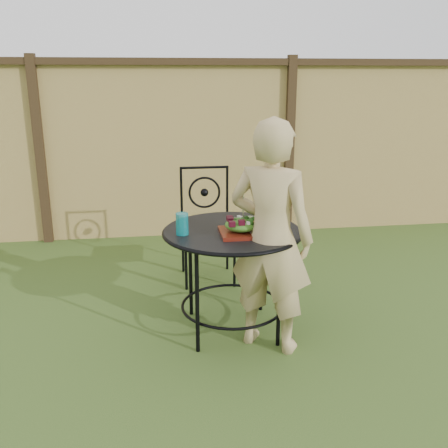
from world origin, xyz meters
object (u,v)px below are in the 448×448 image
Objects in this scene: patio_table at (232,250)px; diner at (271,238)px; salad_plate at (241,233)px; patio_chair at (207,221)px.

diner is (0.20, -0.24, 0.15)m from patio_table.
salad_plate is (-0.16, 0.13, -0.00)m from diner.
patio_chair is 3.52× the size of salad_plate.
patio_table is 3.42× the size of salad_plate.
diner is 0.21m from salad_plate.
patio_table is 0.97× the size of patio_chair.
patio_chair reaches higher than patio_table.
diner reaches higher than patio_chair.
salad_plate is (0.11, -1.08, 0.23)m from patio_chair.
diner reaches higher than salad_plate.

